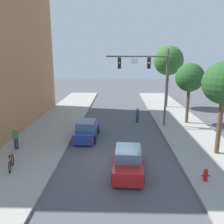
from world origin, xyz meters
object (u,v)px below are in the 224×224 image
(fire_hydrant, at_px, (206,175))
(pedestrian_sidewalk_left_walker, at_px, (16,138))
(traffic_signal_mast, at_px, (150,74))
(car_following_red, at_px, (128,161))
(pedestrian_crossing_road, at_px, (137,114))
(bicycle_leaning, at_px, (11,163))
(car_lead_blue, at_px, (87,130))
(street_tree_second, at_px, (190,78))
(street_tree_nearest, at_px, (224,84))
(street_tree_third, at_px, (168,61))

(fire_hydrant, bearing_deg, pedestrian_sidewalk_left_walker, 161.34)
(traffic_signal_mast, bearing_deg, car_following_red, -104.19)
(pedestrian_crossing_road, bearing_deg, bicycle_leaning, -128.33)
(traffic_signal_mast, xyz_separation_m, car_lead_blue, (-5.72, -3.55, -4.59))
(pedestrian_sidewalk_left_walker, xyz_separation_m, bicycle_leaning, (1.02, -3.09, -0.52))
(bicycle_leaning, xyz_separation_m, street_tree_second, (13.82, 10.65, 4.30))
(car_following_red, xyz_separation_m, street_tree_nearest, (6.50, 2.72, 4.44))
(pedestrian_sidewalk_left_walker, height_order, street_tree_nearest, street_tree_nearest)
(car_lead_blue, height_order, street_tree_nearest, street_tree_nearest)
(car_following_red, bearing_deg, street_tree_third, 71.93)
(car_lead_blue, distance_m, street_tree_second, 11.72)
(car_lead_blue, bearing_deg, car_following_red, -60.66)
(car_lead_blue, bearing_deg, pedestrian_crossing_road, 46.37)
(car_following_red, bearing_deg, pedestrian_crossing_road, 82.39)
(car_following_red, xyz_separation_m, bicycle_leaning, (-7.23, -0.04, -0.18))
(car_lead_blue, relative_size, pedestrian_sidewalk_left_walker, 2.61)
(pedestrian_sidewalk_left_walker, xyz_separation_m, fire_hydrant, (12.53, -4.23, -0.56))
(pedestrian_crossing_road, distance_m, fire_hydrant, 12.46)
(car_following_red, relative_size, fire_hydrant, 5.99)
(pedestrian_crossing_road, height_order, fire_hydrant, pedestrian_crossing_road)
(car_lead_blue, xyz_separation_m, street_tree_nearest, (9.83, -3.20, 4.44))
(fire_hydrant, xyz_separation_m, street_tree_nearest, (2.22, 3.90, 4.66))
(bicycle_leaning, xyz_separation_m, fire_hydrant, (11.51, -1.14, -0.03))
(bicycle_leaning, xyz_separation_m, street_tree_nearest, (13.73, 2.76, 4.62))
(bicycle_leaning, bearing_deg, car_following_red, 0.34)
(traffic_signal_mast, distance_m, street_tree_second, 4.38)
(pedestrian_sidewalk_left_walker, bearing_deg, car_following_red, -20.31)
(pedestrian_crossing_road, xyz_separation_m, fire_hydrant, (2.82, -12.12, -0.41))
(fire_hydrant, distance_m, street_tree_third, 20.68)
(bicycle_leaning, distance_m, street_tree_third, 23.60)
(bicycle_leaning, relative_size, fire_hydrant, 2.38)
(car_following_red, distance_m, pedestrian_crossing_road, 11.04)
(car_lead_blue, bearing_deg, bicycle_leaning, -123.18)
(traffic_signal_mast, distance_m, car_lead_blue, 8.15)
(pedestrian_sidewalk_left_walker, distance_m, street_tree_nearest, 15.31)
(pedestrian_sidewalk_left_walker, xyz_separation_m, pedestrian_crossing_road, (9.71, 7.89, -0.15))
(street_tree_second, bearing_deg, pedestrian_sidewalk_left_walker, -153.02)
(pedestrian_crossing_road, bearing_deg, car_following_red, -97.61)
(pedestrian_crossing_road, bearing_deg, street_tree_second, -3.79)
(car_lead_blue, xyz_separation_m, bicycle_leaning, (-3.90, -5.96, -0.18))
(car_lead_blue, bearing_deg, traffic_signal_mast, 31.80)
(car_following_red, height_order, pedestrian_crossing_road, pedestrian_crossing_road)
(bicycle_leaning, relative_size, street_tree_nearest, 0.26)
(car_lead_blue, height_order, pedestrian_sidewalk_left_walker, pedestrian_sidewalk_left_walker)
(street_tree_nearest, distance_m, street_tree_third, 15.91)
(pedestrian_crossing_road, height_order, street_tree_second, street_tree_second)
(street_tree_nearest, height_order, street_tree_second, street_tree_nearest)
(pedestrian_crossing_road, bearing_deg, street_tree_nearest, -58.51)
(pedestrian_sidewalk_left_walker, height_order, street_tree_second, street_tree_second)
(street_tree_nearest, bearing_deg, fire_hydrant, -119.62)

